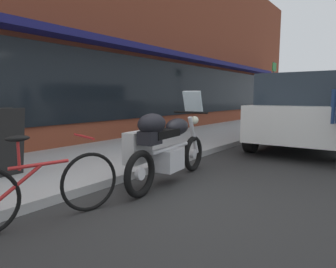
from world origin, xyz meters
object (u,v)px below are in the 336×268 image
Objects in this scene: parked_bicycle at (41,188)px; parked_minivan at (307,111)px; sandwich_board_sign at (1,143)px; parking_sign_pole at (273,89)px; touring_motorcycle at (164,144)px.

parked_minivan reaches higher than parked_bicycle.
parked_bicycle is 1.67× the size of sandwich_board_sign.
parking_sign_pole reaches higher than parked_bicycle.
parked_minivan is (6.49, -1.12, 0.57)m from parked_bicycle.
parked_minivan reaches higher than touring_motorcycle.
sandwich_board_sign is (-1.44, 1.88, 0.03)m from touring_motorcycle.
touring_motorcycle is at bearing 168.50° from parked_minivan.
parked_minivan is 4.40m from parking_sign_pole.
parked_minivan is 1.84× the size of parking_sign_pole.
touring_motorcycle is 1.84m from parked_bicycle.
touring_motorcycle is at bearing -52.47° from sandwich_board_sign.
parking_sign_pole is at bearing 28.14° from parked_minivan.
parking_sign_pole reaches higher than sandwich_board_sign.
parking_sign_pole is at bearing -4.45° from sandwich_board_sign.
touring_motorcycle is 2.37m from sandwich_board_sign.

